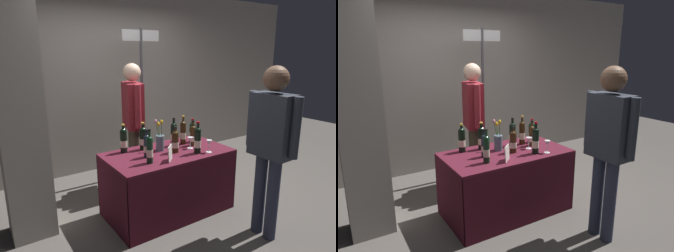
% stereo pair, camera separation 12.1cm
% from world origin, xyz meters
% --- Properties ---
extents(ground_plane, '(12.00, 12.00, 0.00)m').
position_xyz_m(ground_plane, '(0.00, 0.00, 0.00)').
color(ground_plane, '#514C47').
extents(back_partition, '(7.96, 0.12, 2.78)m').
position_xyz_m(back_partition, '(0.00, 1.75, 1.39)').
color(back_partition, '#9E998E').
rests_on(back_partition, ground_plane).
extents(concrete_pillar, '(0.41, 0.41, 3.58)m').
position_xyz_m(concrete_pillar, '(-1.40, 0.44, 1.79)').
color(concrete_pillar, gray).
rests_on(concrete_pillar, ground_plane).
extents(tasting_table, '(1.40, 0.77, 0.74)m').
position_xyz_m(tasting_table, '(0.00, 0.00, 0.51)').
color(tasting_table, '#4C1423').
rests_on(tasting_table, ground_plane).
extents(featured_wine_bottle, '(0.08, 0.08, 0.30)m').
position_xyz_m(featured_wine_bottle, '(0.06, -0.06, 0.86)').
color(featured_wine_bottle, '#38230F').
rests_on(featured_wine_bottle, tasting_table).
extents(display_bottle_0, '(0.07, 0.07, 0.36)m').
position_xyz_m(display_bottle_0, '(-0.34, -0.18, 0.88)').
color(display_bottle_0, black).
rests_on(display_bottle_0, tasting_table).
extents(display_bottle_1, '(0.08, 0.08, 0.32)m').
position_xyz_m(display_bottle_1, '(-0.19, 0.23, 0.87)').
color(display_bottle_1, black).
rests_on(display_bottle_1, tasting_table).
extents(display_bottle_2, '(0.08, 0.08, 0.36)m').
position_xyz_m(display_bottle_2, '(0.25, -0.22, 0.89)').
color(display_bottle_2, black).
rests_on(display_bottle_2, tasting_table).
extents(display_bottle_3, '(0.08, 0.08, 0.33)m').
position_xyz_m(display_bottle_3, '(-0.42, 0.26, 0.88)').
color(display_bottle_3, black).
rests_on(display_bottle_3, tasting_table).
extents(display_bottle_4, '(0.07, 0.07, 0.35)m').
position_xyz_m(display_bottle_4, '(0.32, 0.14, 0.88)').
color(display_bottle_4, '#38230F').
rests_on(display_bottle_4, tasting_table).
extents(display_bottle_5, '(0.07, 0.07, 0.31)m').
position_xyz_m(display_bottle_5, '(-0.28, -0.01, 0.87)').
color(display_bottle_5, '#192333').
rests_on(display_bottle_5, tasting_table).
extents(display_bottle_6, '(0.08, 0.08, 0.34)m').
position_xyz_m(display_bottle_6, '(0.18, 0.15, 0.88)').
color(display_bottle_6, black).
rests_on(display_bottle_6, tasting_table).
extents(display_bottle_7, '(0.08, 0.08, 0.30)m').
position_xyz_m(display_bottle_7, '(0.46, 0.14, 0.86)').
color(display_bottle_7, black).
rests_on(display_bottle_7, tasting_table).
extents(display_bottle_8, '(0.07, 0.07, 0.31)m').
position_xyz_m(display_bottle_8, '(0.38, 0.03, 0.86)').
color(display_bottle_8, '#38230F').
rests_on(display_bottle_8, tasting_table).
extents(wine_glass_near_vendor, '(0.07, 0.07, 0.14)m').
position_xyz_m(wine_glass_near_vendor, '(0.37, -0.27, 0.84)').
color(wine_glass_near_vendor, silver).
rests_on(wine_glass_near_vendor, tasting_table).
extents(wine_glass_mid, '(0.07, 0.07, 0.13)m').
position_xyz_m(wine_glass_mid, '(0.29, -0.04, 0.83)').
color(wine_glass_mid, silver).
rests_on(wine_glass_mid, tasting_table).
extents(flower_vase, '(0.10, 0.10, 0.36)m').
position_xyz_m(flower_vase, '(-0.05, 0.09, 0.85)').
color(flower_vase, slate).
rests_on(flower_vase, tasting_table).
extents(brochure_stand, '(0.12, 0.11, 0.16)m').
position_xyz_m(brochure_stand, '(-0.14, -0.25, 0.82)').
color(brochure_stand, silver).
rests_on(brochure_stand, tasting_table).
extents(vendor_presenter, '(0.30, 0.57, 1.69)m').
position_xyz_m(vendor_presenter, '(0.00, 0.83, 1.02)').
color(vendor_presenter, '#4C4233').
rests_on(vendor_presenter, ground_plane).
extents(taster_foreground_right, '(0.24, 0.57, 1.71)m').
position_xyz_m(taster_foreground_right, '(0.55, -0.93, 1.03)').
color(taster_foreground_right, '#2D3347').
rests_on(taster_foreground_right, ground_plane).
extents(booth_signpost, '(0.58, 0.04, 2.15)m').
position_xyz_m(booth_signpost, '(0.34, 1.18, 1.32)').
color(booth_signpost, '#47474C').
rests_on(booth_signpost, ground_plane).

